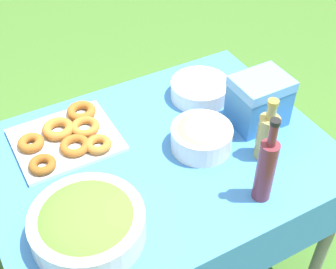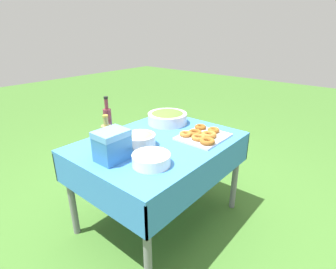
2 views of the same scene
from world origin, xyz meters
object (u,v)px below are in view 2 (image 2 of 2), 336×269
at_px(wine_bottle, 108,122).
at_px(olive_oil_bottle, 107,136).
at_px(cooler_box, 112,145).
at_px(salad_bowl, 167,117).
at_px(pasta_bowl, 140,139).
at_px(plate_stack, 151,160).
at_px(donut_platter, 203,135).

bearing_deg(wine_bottle, olive_oil_bottle, -130.33).
relative_size(olive_oil_bottle, cooler_box, 1.21).
xyz_separation_m(salad_bowl, cooler_box, (-0.76, -0.18, 0.04)).
xyz_separation_m(pasta_bowl, olive_oil_bottle, (-0.17, 0.14, 0.04)).
distance_m(pasta_bowl, wine_bottle, 0.31).
height_order(plate_stack, wine_bottle, wine_bottle).
height_order(wine_bottle, cooler_box, wine_bottle).
distance_m(pasta_bowl, olive_oil_bottle, 0.23).
height_order(plate_stack, cooler_box, cooler_box).
xyz_separation_m(olive_oil_bottle, cooler_box, (-0.09, -0.16, 0.00)).
bearing_deg(donut_platter, olive_oil_bottle, 145.39).
relative_size(donut_platter, wine_bottle, 1.14).
bearing_deg(olive_oil_bottle, cooler_box, -118.46).
height_order(pasta_bowl, wine_bottle, wine_bottle).
distance_m(olive_oil_bottle, cooler_box, 0.18).
bearing_deg(salad_bowl, olive_oil_bottle, -178.22).
relative_size(salad_bowl, wine_bottle, 1.06).
xyz_separation_m(salad_bowl, donut_platter, (-0.09, -0.43, -0.04)).
xyz_separation_m(plate_stack, olive_oil_bottle, (-0.02, 0.40, 0.06)).
bearing_deg(pasta_bowl, salad_bowl, 18.21).
xyz_separation_m(plate_stack, cooler_box, (-0.11, 0.24, 0.06)).
bearing_deg(donut_platter, plate_stack, 179.33).
bearing_deg(wine_bottle, pasta_bowl, -80.76).
relative_size(pasta_bowl, olive_oil_bottle, 0.90).
bearing_deg(wine_bottle, salad_bowl, -13.07).
relative_size(plate_stack, olive_oil_bottle, 0.97).
bearing_deg(salad_bowl, plate_stack, -147.28).
bearing_deg(plate_stack, cooler_box, 114.48).
distance_m(salad_bowl, donut_platter, 0.44).
bearing_deg(salad_bowl, wine_bottle, 166.93).
distance_m(salad_bowl, wine_bottle, 0.57).
distance_m(salad_bowl, pasta_bowl, 0.53).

